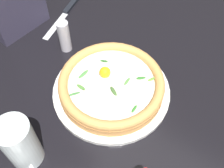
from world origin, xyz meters
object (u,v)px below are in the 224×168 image
table_knife (68,10)px  drinking_glass (22,145)px  pepper_shaker (64,36)px  pizza (112,83)px

table_knife → drinking_glass: size_ratio=1.62×
table_knife → pepper_shaker: (0.11, -0.13, 0.04)m
table_knife → pepper_shaker: 0.17m
pizza → pepper_shaker: (-0.19, 0.05, 0.01)m
pizza → drinking_glass: size_ratio=1.95×
drinking_glass → pizza: bearing=78.8°
pizza → table_knife: pizza is taller
pizza → drinking_glass: (-0.05, -0.25, 0.02)m
pizza → drinking_glass: bearing=-101.2°
pepper_shaker → drinking_glass: bearing=-63.6°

